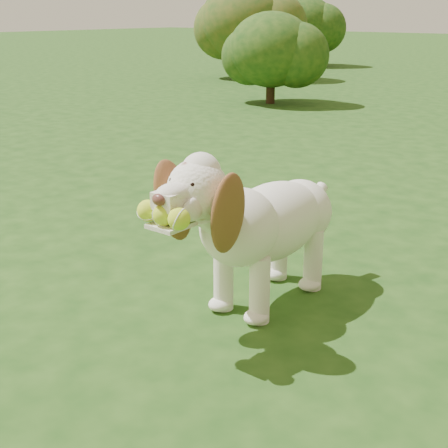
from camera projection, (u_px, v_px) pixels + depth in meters
The scene contains 5 objects.
ground at pixel (292, 391), 2.49m from camera, with size 80.00×80.00×0.00m, color #1A4012.
dog at pixel (259, 219), 3.07m from camera, with size 0.47×1.34×0.88m.
shrub_a at pixel (271, 50), 9.93m from camera, with size 1.39×1.39×1.44m.
shrub_e at pixel (246, 21), 13.46m from camera, with size 1.99×1.99×2.07m.
shrub_g at pixel (302, 24), 16.83m from camera, with size 1.77×1.77×1.84m.
Camera 1 is at (1.16, -1.81, 1.44)m, focal length 50.00 mm.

